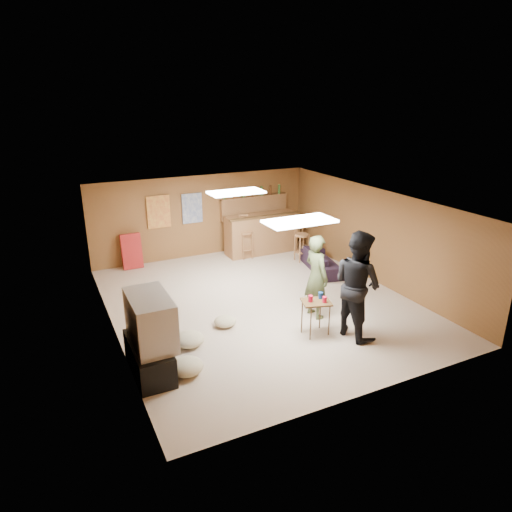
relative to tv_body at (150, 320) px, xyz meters
name	(u,v)px	position (x,y,z in m)	size (l,w,h in m)	color
ground	(260,303)	(2.65, 1.50, -0.90)	(7.00, 7.00, 0.00)	#BDA690
ceiling	(260,202)	(2.65, 1.50, 1.30)	(6.00, 7.00, 0.02)	silver
wall_back	(203,216)	(2.65, 5.00, 0.20)	(6.00, 0.02, 2.20)	brown
wall_front	(371,329)	(2.65, -2.00, 0.20)	(6.00, 0.02, 2.20)	brown
wall_left	(110,279)	(-0.35, 1.50, 0.20)	(0.02, 7.00, 2.20)	brown
wall_right	(376,236)	(5.65, 1.50, 0.20)	(0.02, 7.00, 2.20)	brown
tv_stand	(149,357)	(-0.07, 0.00, -0.65)	(0.55, 1.30, 0.50)	black
dvd_box	(163,360)	(0.15, 0.00, -0.75)	(0.35, 0.50, 0.08)	#B2B2B7
tv_body	(150,320)	(0.00, 0.00, 0.00)	(0.60, 1.10, 0.80)	#B2B2B7
tv_screen	(170,316)	(0.31, 0.00, 0.00)	(0.02, 0.95, 0.65)	navy
bar_counter	(261,234)	(4.15, 4.45, -0.35)	(2.00, 0.60, 1.10)	brown
bar_lip	(265,216)	(4.15, 4.20, 0.20)	(2.10, 0.12, 0.05)	#462E16
bar_shelf	(254,197)	(4.15, 4.90, 0.60)	(2.00, 0.18, 0.05)	brown
bar_backing	(254,207)	(4.15, 4.92, 0.30)	(2.00, 0.14, 0.60)	brown
poster_left	(159,212)	(1.45, 4.96, 0.45)	(0.60, 0.03, 0.85)	#BF3F26
poster_right	(192,208)	(2.35, 4.96, 0.45)	(0.55, 0.03, 0.80)	#334C99
folding_chair_stack	(132,251)	(0.65, 4.80, -0.45)	(0.50, 0.14, 0.90)	red
ceiling_panel_front	(300,221)	(2.65, 0.00, 1.27)	(1.20, 0.60, 0.04)	white
ceiling_panel_back	(236,192)	(2.65, 2.70, 1.27)	(1.20, 0.60, 0.04)	white
person_olive	(316,277)	(3.38, 0.51, -0.06)	(0.61, 0.40, 1.68)	#495430
person_black	(357,284)	(3.62, -0.44, 0.10)	(0.97, 0.75, 1.99)	black
sofa	(323,261)	(4.94, 2.54, -0.66)	(1.64, 0.64, 0.48)	black
tray_table	(316,318)	(2.98, -0.13, -0.57)	(0.51, 0.41, 0.66)	#462E16
cup_red_near	(311,299)	(2.87, -0.09, -0.18)	(0.08, 0.08, 0.11)	red
cup_red_far	(325,300)	(3.08, -0.23, -0.18)	(0.08, 0.08, 0.11)	red
cup_blue	(321,295)	(3.12, -0.06, -0.18)	(0.09, 0.09, 0.12)	navy
bar_stool_left	(246,234)	(3.57, 4.22, -0.23)	(0.42, 0.42, 1.34)	brown
bar_stool_right	(302,241)	(4.81, 3.37, -0.35)	(0.35, 0.35, 1.10)	brown
cushion_near_tv	(189,339)	(0.75, 0.49, -0.78)	(0.53, 0.53, 0.24)	tan
cushion_mid	(225,321)	(1.59, 0.88, -0.81)	(0.42, 0.42, 0.19)	tan
cushion_far	(187,367)	(0.44, -0.31, -0.78)	(0.53, 0.53, 0.24)	tan
bottle_row	(253,192)	(4.09, 4.88, 0.75)	(1.76, 0.08, 0.26)	#3F7233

